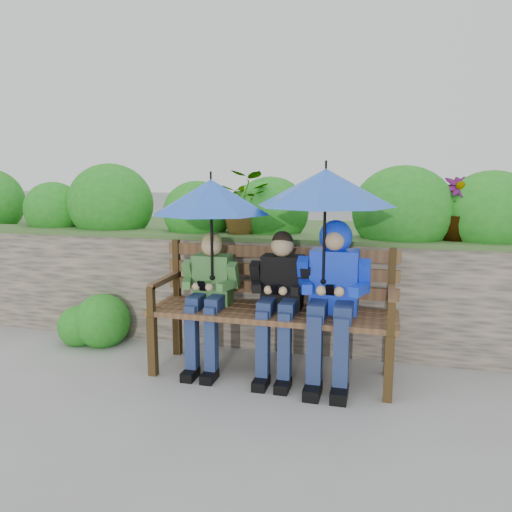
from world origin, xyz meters
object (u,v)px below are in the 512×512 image
(boy_middle, at_px, (280,295))
(park_bench, at_px, (274,301))
(boy_left, at_px, (209,292))
(umbrella_right, at_px, (326,188))
(boy_right, at_px, (333,287))
(umbrella_left, at_px, (211,197))

(boy_middle, bearing_deg, park_bench, 126.92)
(park_bench, relative_size, boy_left, 1.73)
(umbrella_right, bearing_deg, boy_right, 5.75)
(boy_left, relative_size, umbrella_right, 1.10)
(boy_middle, distance_m, boy_right, 0.42)
(park_bench, distance_m, boy_middle, 0.14)
(boy_left, bearing_deg, umbrella_left, 1.52)
(park_bench, bearing_deg, umbrella_right, -13.13)
(umbrella_right, bearing_deg, umbrella_left, 179.53)
(boy_right, xyz_separation_m, umbrella_left, (-0.96, -0.00, 0.67))
(boy_left, distance_m, boy_right, 1.00)
(park_bench, height_order, umbrella_left, umbrella_left)
(boy_middle, distance_m, umbrella_right, 0.90)
(park_bench, relative_size, umbrella_right, 1.91)
(boy_left, relative_size, umbrella_left, 1.19)
(boy_middle, bearing_deg, boy_right, 0.55)
(boy_right, xyz_separation_m, umbrella_right, (-0.07, -0.01, 0.74))
(boy_left, distance_m, umbrella_left, 0.77)
(boy_left, bearing_deg, park_bench, 9.70)
(umbrella_left, bearing_deg, park_bench, 10.19)
(boy_middle, bearing_deg, umbrella_left, 179.59)
(boy_left, relative_size, boy_right, 0.90)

